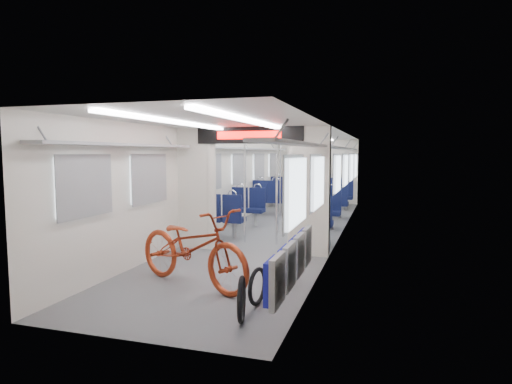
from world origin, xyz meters
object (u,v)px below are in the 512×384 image
Objects in this scene: stanchion_near_right at (277,187)px; stanchion_far_left at (280,178)px; bike_hoop_c at (291,266)px; seat_bay_near_right at (317,211)px; bicycle at (192,247)px; bike_hoop_b at (257,288)px; seat_bay_far_left at (277,193)px; flip_bench at (292,260)px; seat_bay_near_left at (236,209)px; stanchion_far_right at (309,178)px; stanchion_near_left at (245,186)px; bike_hoop_a at (242,302)px; seat_bay_far_right at (335,195)px.

stanchion_near_right and stanchion_far_left have the same top height.
seat_bay_near_right is at bearing 92.89° from bike_hoop_c.
bicycle is 1.22m from bike_hoop_b.
bicycle is at bearing -84.29° from seat_bay_far_left.
seat_bay_near_left is at bearing 116.81° from flip_bench.
stanchion_near_right is 3.15m from stanchion_far_left.
stanchion_far_right is at bearing 88.47° from stanchion_near_right.
stanchion_far_right is at bearing 57.30° from seat_bay_near_left.
stanchion_far_left is (-0.21, 6.02, 0.60)m from bicycle.
seat_bay_near_right reaches higher than flip_bench.
stanchion_near_left reaches higher than bicycle.
stanchion_near_right is (-0.60, 3.97, 0.92)m from bike_hoop_a.
seat_bay_far_right is (1.08, 7.75, 0.01)m from bicycle.
stanchion_far_right is (-0.95, 6.61, 0.57)m from flip_bench.
stanchion_far_right is at bearing 76.56° from stanchion_near_left.
bike_hoop_c is at bearing -57.91° from stanchion_near_left.
seat_bay_near_right is at bearing -63.82° from seat_bay_far_left.
seat_bay_far_right is 2.24m from stanchion_far_left.
bike_hoop_a is at bearing -78.31° from seat_bay_far_left.
seat_bay_near_right is at bearing 62.39° from stanchion_near_right.
seat_bay_far_right is 1.79m from stanchion_far_right.
seat_bay_near_right is 0.87× the size of stanchion_near_left.
seat_bay_near_left is (-2.29, 4.53, -0.05)m from flip_bench.
flip_bench is 8.22m from seat_bay_far_right.
seat_bay_near_right is at bearing 89.82° from bike_hoop_a.
stanchion_far_left reaches higher than seat_bay_far_left.
bike_hoop_b is 0.20× the size of stanchion_near_right.
stanchion_near_right reaches higher than seat_bay_far_right.
stanchion_near_right is (-0.62, -1.19, 0.62)m from seat_bay_near_right.
stanchion_near_left is (-1.29, 3.43, 0.94)m from bike_hoop_b.
bicycle reaches higher than flip_bench.
bicycle is 7.83m from seat_bay_far_right.
bicycle is at bearing -98.82° from stanchion_near_right.
bike_hoop_b is (1.07, -0.46, -0.34)m from bicycle.
stanchion_far_right is at bearing 98.20° from flip_bench.
flip_bench is 3.60m from stanchion_near_right.
stanchion_near_right is (-0.62, 3.41, 0.94)m from bike_hoop_b.
stanchion_far_right reaches higher than seat_bay_near_left.
flip_bench is at bearing -63.37° from stanchion_near_left.
stanchion_near_right and stanchion_far_right have the same top height.
bike_hoop_c is at bearing -82.68° from stanchion_far_right.
seat_bay_far_left is at bearing 116.18° from seat_bay_near_right.
seat_bay_near_right is 2.37m from stanchion_far_left.
seat_bay_far_right is at bearing 53.35° from stanchion_far_left.
stanchion_near_right reaches higher than bike_hoop_b.
stanchion_far_left is at bearing 105.14° from bike_hoop_c.
bike_hoop_b is at bearing -78.81° from stanchion_far_left.
stanchion_near_right is (0.46, 2.94, 0.60)m from bicycle.
seat_bay_far_left is 1.00× the size of seat_bay_far_right.
bike_hoop_b is 3.59m from stanchion_near_right.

